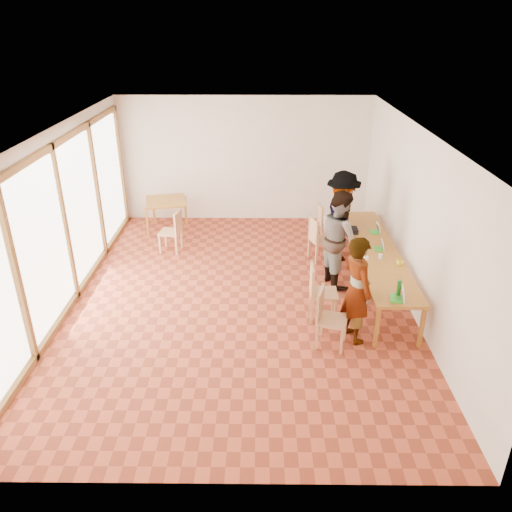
# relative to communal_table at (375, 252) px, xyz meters

# --- Properties ---
(ground) EXTENTS (8.00, 8.00, 0.00)m
(ground) POSITION_rel_communal_table_xyz_m (-2.50, -0.48, -0.70)
(ground) COLOR #AE462A
(ground) RESTS_ON ground
(wall_back) EXTENTS (6.00, 0.10, 3.00)m
(wall_back) POSITION_rel_communal_table_xyz_m (-2.50, 3.52, 0.80)
(wall_back) COLOR silver
(wall_back) RESTS_ON ground
(wall_front) EXTENTS (6.00, 0.10, 3.00)m
(wall_front) POSITION_rel_communal_table_xyz_m (-2.50, -4.48, 0.80)
(wall_front) COLOR silver
(wall_front) RESTS_ON ground
(wall_right) EXTENTS (0.10, 8.00, 3.00)m
(wall_right) POSITION_rel_communal_table_xyz_m (0.50, -0.48, 0.80)
(wall_right) COLOR silver
(wall_right) RESTS_ON ground
(window_wall) EXTENTS (0.10, 8.00, 3.00)m
(window_wall) POSITION_rel_communal_table_xyz_m (-5.46, -0.48, 0.80)
(window_wall) COLOR white
(window_wall) RESTS_ON ground
(ceiling) EXTENTS (6.00, 8.00, 0.04)m
(ceiling) POSITION_rel_communal_table_xyz_m (-2.50, -0.48, 2.32)
(ceiling) COLOR white
(ceiling) RESTS_ON wall_back
(communal_table) EXTENTS (0.80, 4.00, 0.75)m
(communal_table) POSITION_rel_communal_table_xyz_m (0.00, 0.00, 0.00)
(communal_table) COLOR #AC7326
(communal_table) RESTS_ON ground
(side_table) EXTENTS (0.90, 0.90, 0.75)m
(side_table) POSITION_rel_communal_table_xyz_m (-4.33, 2.72, -0.03)
(side_table) COLOR #AC7326
(side_table) RESTS_ON ground
(chair_near) EXTENTS (0.55, 0.55, 0.50)m
(chair_near) POSITION_rel_communal_table_xyz_m (-1.12, -1.86, -0.12)
(chair_near) COLOR tan
(chair_near) RESTS_ON ground
(chair_mid) EXTENTS (0.46, 0.46, 0.51)m
(chair_mid) POSITION_rel_communal_table_xyz_m (-1.16, -1.10, -0.11)
(chair_mid) COLOR tan
(chair_mid) RESTS_ON ground
(chair_far) EXTENTS (0.55, 0.55, 0.50)m
(chair_far) POSITION_rel_communal_table_xyz_m (-0.94, 1.11, -0.13)
(chair_far) COLOR tan
(chair_far) RESTS_ON ground
(chair_empty) EXTENTS (0.44, 0.44, 0.45)m
(chair_empty) POSITION_rel_communal_table_xyz_m (-0.69, 2.15, -0.19)
(chair_empty) COLOR tan
(chair_empty) RESTS_ON ground
(chair_spare) EXTENTS (0.49, 0.49, 0.49)m
(chair_spare) POSITION_rel_communal_table_xyz_m (-3.96, 1.53, -0.14)
(chair_spare) COLOR tan
(chair_spare) RESTS_ON ground
(person_near) EXTENTS (0.63, 0.74, 1.74)m
(person_near) POSITION_rel_communal_table_xyz_m (-0.65, -1.70, 0.17)
(person_near) COLOR gray
(person_near) RESTS_ON ground
(person_mid) EXTENTS (0.89, 1.03, 1.83)m
(person_mid) POSITION_rel_communal_table_xyz_m (-0.65, 0.16, 0.21)
(person_mid) COLOR gray
(person_mid) RESTS_ON ground
(person_far) EXTENTS (0.84, 1.29, 1.87)m
(person_far) POSITION_rel_communal_table_xyz_m (-0.46, 1.22, 0.23)
(person_far) COLOR gray
(person_far) RESTS_ON ground
(laptop_near) EXTENTS (0.28, 0.30, 0.22)m
(laptop_near) POSITION_rel_communal_table_xyz_m (-0.01, -1.78, 0.11)
(laptop_near) COLOR green
(laptop_near) RESTS_ON communal_table
(laptop_mid) EXTENTS (0.21, 0.23, 0.18)m
(laptop_mid) POSITION_rel_communal_table_xyz_m (0.09, 0.02, 0.10)
(laptop_mid) COLOR green
(laptop_mid) RESTS_ON communal_table
(laptop_far) EXTENTS (0.21, 0.24, 0.20)m
(laptop_far) POSITION_rel_communal_table_xyz_m (0.18, 0.83, 0.10)
(laptop_far) COLOR green
(laptop_far) RESTS_ON communal_table
(yellow_mug) EXTENTS (0.15, 0.15, 0.09)m
(yellow_mug) POSITION_rel_communal_table_xyz_m (0.28, -0.62, 0.09)
(yellow_mug) COLOR yellow
(yellow_mug) RESTS_ON communal_table
(green_bottle) EXTENTS (0.07, 0.07, 0.28)m
(green_bottle) POSITION_rel_communal_table_xyz_m (-0.01, -1.68, 0.19)
(green_bottle) COLOR #217422
(green_bottle) RESTS_ON communal_table
(clear_glass) EXTENTS (0.07, 0.07, 0.09)m
(clear_glass) POSITION_rel_communal_table_xyz_m (0.01, -0.37, 0.09)
(clear_glass) COLOR silver
(clear_glass) RESTS_ON communal_table
(condiment_cup) EXTENTS (0.08, 0.08, 0.06)m
(condiment_cup) POSITION_rel_communal_table_xyz_m (-0.25, -0.40, 0.08)
(condiment_cup) COLOR white
(condiment_cup) RESTS_ON communal_table
(pink_phone) EXTENTS (0.05, 0.10, 0.01)m
(pink_phone) POSITION_rel_communal_table_xyz_m (-0.25, 1.03, 0.05)
(pink_phone) COLOR #C94673
(pink_phone) RESTS_ON communal_table
(black_pouch) EXTENTS (0.16, 0.26, 0.09)m
(black_pouch) POSITION_rel_communal_table_xyz_m (-0.27, 0.82, 0.09)
(black_pouch) COLOR black
(black_pouch) RESTS_ON communal_table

